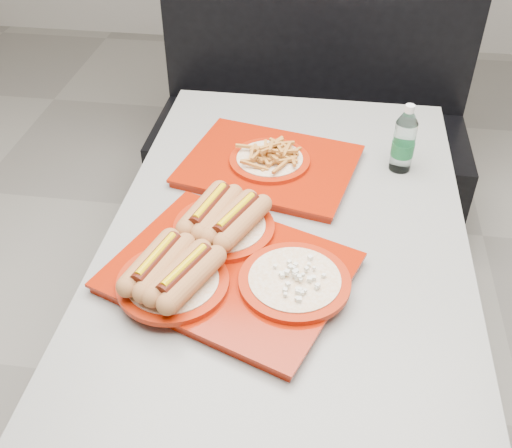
# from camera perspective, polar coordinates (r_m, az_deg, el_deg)

# --- Properties ---
(ground) EXTENTS (6.00, 6.00, 0.00)m
(ground) POSITION_cam_1_polar(r_m,az_deg,el_deg) (2.09, 2.34, -16.21)
(ground) COLOR gray
(ground) RESTS_ON ground
(diner_table) EXTENTS (0.92, 1.42, 0.75)m
(diner_table) POSITION_cam_1_polar(r_m,az_deg,el_deg) (1.64, 2.87, -4.58)
(diner_table) COLOR black
(diner_table) RESTS_ON ground
(booth_bench) EXTENTS (1.30, 0.57, 1.35)m
(booth_bench) POSITION_cam_1_polar(r_m,az_deg,el_deg) (2.63, 5.17, 9.03)
(booth_bench) COLOR black
(booth_bench) RESTS_ON ground
(tray_near) EXTENTS (0.62, 0.56, 0.11)m
(tray_near) POSITION_cam_1_polar(r_m,az_deg,el_deg) (1.37, -3.19, -3.45)
(tray_near) COLOR #8B1603
(tray_near) RESTS_ON diner_table
(tray_far) EXTENTS (0.54, 0.46, 0.09)m
(tray_far) POSITION_cam_1_polar(r_m,az_deg,el_deg) (1.72, 1.31, 5.92)
(tray_far) COLOR #8B1603
(tray_far) RESTS_ON diner_table
(water_bottle) EXTENTS (0.06, 0.06, 0.20)m
(water_bottle) POSITION_cam_1_polar(r_m,az_deg,el_deg) (1.74, 13.90, 7.58)
(water_bottle) COLOR silver
(water_bottle) RESTS_ON diner_table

